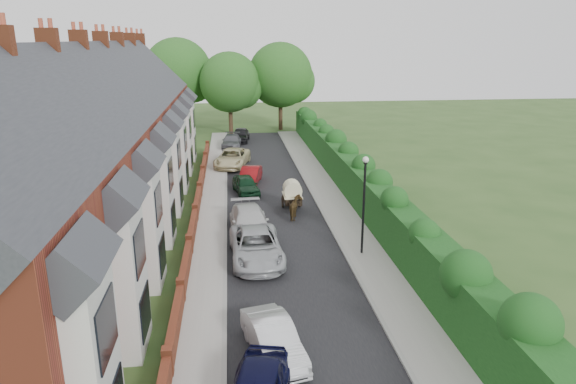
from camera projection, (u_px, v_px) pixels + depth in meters
The scene contains 23 objects.
ground at pixel (308, 295), 22.13m from camera, with size 140.00×140.00×0.00m, color #2D4C1E.
road at pixel (274, 213), 32.55m from camera, with size 6.00×58.00×0.02m, color black.
pavement_hedge_side at pixel (337, 210), 32.98m from camera, with size 2.20×58.00×0.12m, color #9A9792.
pavement_house_side at pixel (213, 215), 32.12m from camera, with size 1.70×58.00×0.12m, color #9A9792.
kerb_hedge_side at pixel (321, 211), 32.86m from camera, with size 0.18×58.00×0.13m, color gray.
kerb_house_side at pixel (226, 214), 32.20m from camera, with size 0.18×58.00×0.13m, color gray.
hedge at pixel (366, 186), 32.73m from camera, with size 2.10×58.00×2.85m.
terrace_row at pixel (94, 152), 29.18m from camera, with size 9.05×40.50×11.50m.
garden_wall_row at pixel (195, 214), 30.94m from camera, with size 0.35×40.35×1.10m.
lamppost at pixel (364, 193), 25.36m from camera, with size 0.32×0.32×5.16m.
tree_far_left at pixel (233, 84), 58.35m from camera, with size 7.14×6.80×9.29m.
tree_far_right at pixel (284, 77), 60.73m from camera, with size 7.98×7.60×10.31m.
tree_far_back at pixel (181, 74), 60.31m from camera, with size 8.40×8.00×10.82m.
car_silver_a at pixel (273, 339), 17.75m from camera, with size 1.38×3.97×1.31m, color silver.
car_silver_b at pixel (256, 246), 25.45m from camera, with size 2.48×5.37×1.49m, color #AFB2B7.
car_white at pixel (250, 222), 28.87m from camera, with size 2.06×5.06×1.47m, color silver.
car_green at pixel (246, 185), 36.54m from camera, with size 1.52×3.77×1.28m, color black.
car_red at pixel (250, 175), 39.09m from camera, with size 1.35×3.86×1.27m, color maroon.
car_beige at pixel (232, 158), 44.25m from camera, with size 2.48×5.37×1.49m, color beige.
car_grey at pixel (232, 141), 51.91m from camera, with size 1.84×4.51×1.31m, color #55565C.
car_black at pixel (241, 135), 55.02m from camera, with size 1.71×4.25×1.45m, color black.
horse at pixel (296, 208), 31.36m from camera, with size 0.75×1.65×1.40m, color #463419.
horse_cart at pixel (292, 193), 32.94m from camera, with size 1.22×2.71×1.95m.
Camera 1 is at (-3.08, -19.70, 10.64)m, focal length 32.00 mm.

